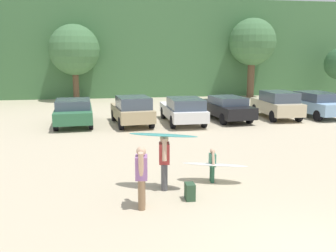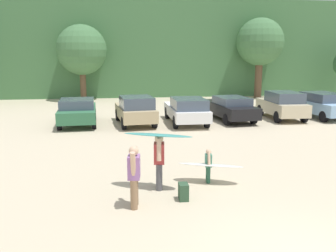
% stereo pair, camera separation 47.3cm
% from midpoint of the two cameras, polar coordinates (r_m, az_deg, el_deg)
% --- Properties ---
extents(hillside_ridge, '(108.00, 12.00, 8.62)m').
position_cam_midpoint_polar(hillside_ridge, '(38.27, -2.16, 12.00)').
color(hillside_ridge, '#427042').
rests_on(hillside_ridge, ground_plane).
extents(tree_center, '(4.13, 4.13, 6.23)m').
position_cam_midpoint_polar(tree_center, '(31.13, -13.08, 11.60)').
color(tree_center, brown).
rests_on(tree_center, ground_plane).
extents(tree_ridge_back, '(4.10, 4.10, 6.93)m').
position_cam_midpoint_polar(tree_ridge_back, '(33.27, 14.75, 12.65)').
color(tree_ridge_back, brown).
rests_on(tree_ridge_back, ground_plane).
extents(parked_car_forest_green, '(2.19, 4.22, 1.44)m').
position_cam_midpoint_polar(parked_car_forest_green, '(20.22, -13.46, 2.32)').
color(parked_car_forest_green, '#2D6642').
rests_on(parked_car_forest_green, ground_plane).
extents(parked_car_tan, '(2.25, 4.21, 1.59)m').
position_cam_midpoint_polar(parked_car_tan, '(19.76, -4.47, 2.56)').
color(parked_car_tan, tan).
rests_on(parked_car_tan, ground_plane).
extents(parked_car_white, '(1.93, 4.65, 1.48)m').
position_cam_midpoint_polar(parked_car_white, '(20.04, 3.64, 2.59)').
color(parked_car_white, white).
rests_on(parked_car_white, ground_plane).
extents(parked_car_black, '(2.30, 4.93, 1.40)m').
position_cam_midpoint_polar(parked_car_black, '(21.52, 10.32, 2.89)').
color(parked_car_black, black).
rests_on(parked_car_black, ground_plane).
extents(parked_car_champagne, '(1.82, 3.98, 1.64)m').
position_cam_midpoint_polar(parked_car_champagne, '(22.61, 18.20, 3.22)').
color(parked_car_champagne, beige).
rests_on(parked_car_champagne, ground_plane).
extents(parked_car_sky_blue, '(2.32, 4.25, 1.52)m').
position_cam_midpoint_polar(parked_car_sky_blue, '(23.95, 23.76, 3.14)').
color(parked_car_sky_blue, '#84ADD1').
rests_on(parked_car_sky_blue, ground_plane).
extents(person_adult, '(0.34, 0.70, 1.59)m').
position_cam_midpoint_polar(person_adult, '(10.24, -0.08, -5.15)').
color(person_adult, '#4C4C51').
rests_on(person_adult, ground_plane).
extents(person_child, '(0.22, 0.47, 1.03)m').
position_cam_midpoint_polar(person_child, '(10.92, 7.63, -5.92)').
color(person_child, '#26593F').
rests_on(person_child, ground_plane).
extents(person_companion, '(0.34, 0.73, 1.59)m').
position_cam_midpoint_polar(person_companion, '(9.04, -3.89, -7.44)').
color(person_companion, '#8C6B4C').
rests_on(person_companion, ground_plane).
extents(surfboard_teal, '(2.04, 1.27, 0.14)m').
position_cam_midpoint_polar(surfboard_teal, '(10.05, -0.30, -1.44)').
color(surfboard_teal, teal).
extents(surfboard_white, '(2.03, 1.18, 0.17)m').
position_cam_midpoint_polar(surfboard_white, '(10.91, 8.01, -6.14)').
color(surfboard_white, white).
extents(backpack_dropped, '(0.24, 0.34, 0.45)m').
position_cam_midpoint_polar(backpack_dropped, '(9.69, 3.88, -10.34)').
color(backpack_dropped, '#2D4C33').
rests_on(backpack_dropped, ground_plane).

